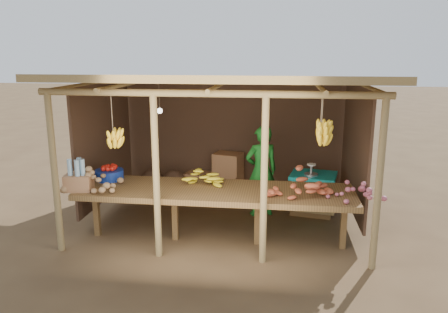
# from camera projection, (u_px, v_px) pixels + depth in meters

# --- Properties ---
(ground) EXTENTS (60.00, 60.00, 0.00)m
(ground) POSITION_uv_depth(u_px,v_px,m) (224.00, 217.00, 7.29)
(ground) COLOR brown
(ground) RESTS_ON ground
(stall_structure) EXTENTS (4.70, 3.50, 2.43)m
(stall_structure) POSITION_uv_depth(u_px,v_px,m) (224.00, 104.00, 6.76)
(stall_structure) COLOR #93794B
(stall_structure) RESTS_ON ground
(counter) EXTENTS (3.90, 1.05, 0.80)m
(counter) POSITION_uv_depth(u_px,v_px,m) (216.00, 193.00, 6.20)
(counter) COLOR brown
(counter) RESTS_ON ground
(potato_heap) EXTENTS (1.05, 0.82, 0.36)m
(potato_heap) POSITION_uv_depth(u_px,v_px,m) (87.00, 177.00, 6.14)
(potato_heap) COLOR #92704B
(potato_heap) RESTS_ON counter
(sweet_potato_heap) EXTENTS (0.94, 0.64, 0.35)m
(sweet_potato_heap) POSITION_uv_depth(u_px,v_px,m) (298.00, 182.00, 5.93)
(sweet_potato_heap) COLOR #BD5230
(sweet_potato_heap) RESTS_ON counter
(onion_heap) EXTENTS (0.75, 0.46, 0.35)m
(onion_heap) POSITION_uv_depth(u_px,v_px,m) (357.00, 187.00, 5.69)
(onion_heap) COLOR #B4576A
(onion_heap) RESTS_ON counter
(banana_pile) EXTENTS (0.61, 0.49, 0.34)m
(banana_pile) POSITION_uv_depth(u_px,v_px,m) (202.00, 172.00, 6.40)
(banana_pile) COLOR yellow
(banana_pile) RESTS_ON counter
(tomato_basin) EXTENTS (0.43, 0.43, 0.23)m
(tomato_basin) POSITION_uv_depth(u_px,v_px,m) (109.00, 174.00, 6.64)
(tomato_basin) COLOR navy
(tomato_basin) RESTS_ON counter
(bottle_box) EXTENTS (0.40, 0.34, 0.46)m
(bottle_box) POSITION_uv_depth(u_px,v_px,m) (78.00, 178.00, 6.11)
(bottle_box) COLOR #A16D48
(bottle_box) RESTS_ON counter
(vendor) EXTENTS (0.65, 0.54, 1.52)m
(vendor) POSITION_uv_depth(u_px,v_px,m) (261.00, 171.00, 7.26)
(vendor) COLOR #186D20
(vendor) RESTS_ON ground
(tarp_crate) EXTENTS (0.86, 0.78, 0.90)m
(tarp_crate) POSITION_uv_depth(u_px,v_px,m) (313.00, 192.00, 7.45)
(tarp_crate) COLOR brown
(tarp_crate) RESTS_ON ground
(carton_stack) EXTENTS (1.16, 0.54, 0.81)m
(carton_stack) POSITION_uv_depth(u_px,v_px,m) (218.00, 177.00, 8.40)
(carton_stack) COLOR #A16D48
(carton_stack) RESTS_ON ground
(burlap_sacks) EXTENTS (0.90, 0.47, 0.63)m
(burlap_sacks) POSITION_uv_depth(u_px,v_px,m) (163.00, 183.00, 8.28)
(burlap_sacks) COLOR #4B3223
(burlap_sacks) RESTS_ON ground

